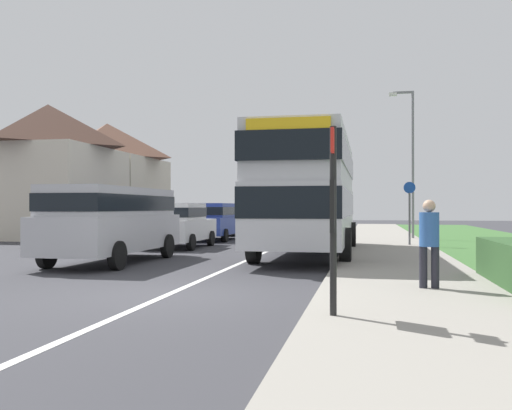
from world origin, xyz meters
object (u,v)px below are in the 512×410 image
at_px(parked_car_blue, 214,220).
at_px(parked_car_black, 241,219).
at_px(parked_van_silver, 113,218).
at_px(pedestrian_at_stop, 429,239).
at_px(cycle_route_sign, 410,210).
at_px(street_lamp_near, 511,1).
at_px(bus_stop_sign, 333,207).
at_px(double_decker_bus, 309,189).
at_px(parked_car_white, 178,223).
at_px(street_lamp_mid, 410,154).

height_order(parked_car_blue, parked_car_black, parked_car_blue).
xyz_separation_m(parked_van_silver, pedestrian_at_stop, (8.02, -4.20, -0.28)).
height_order(parked_car_black, cycle_route_sign, cycle_route_sign).
bearing_deg(cycle_route_sign, pedestrian_at_stop, -92.49).
relative_size(parked_van_silver, parked_car_blue, 1.21).
height_order(parked_car_black, street_lamp_near, street_lamp_near).
xyz_separation_m(parked_car_blue, bus_stop_sign, (6.66, -17.76, 0.59)).
distance_m(double_decker_bus, parked_car_white, 5.95).
bearing_deg(parked_car_white, cycle_route_sign, 11.37).
height_order(cycle_route_sign, street_lamp_mid, street_lamp_mid).
height_order(parked_car_blue, street_lamp_near, street_lamp_near).
distance_m(parked_car_blue, parked_car_black, 5.48).
bearing_deg(parked_car_white, pedestrian_at_stop, -50.78).
relative_size(parked_van_silver, cycle_route_sign, 2.20).
distance_m(parked_car_white, parked_car_black, 10.47).
xyz_separation_m(parked_van_silver, cycle_route_sign, (8.53, 7.52, 0.18)).
height_order(double_decker_bus, cycle_route_sign, double_decker_bus).
bearing_deg(parked_car_black, street_lamp_mid, -23.24).
xyz_separation_m(double_decker_bus, parked_van_silver, (-5.13, -3.28, -0.89)).
height_order(double_decker_bus, pedestrian_at_stop, double_decker_bus).
distance_m(parked_car_blue, bus_stop_sign, 18.98).
relative_size(parked_van_silver, parked_car_white, 1.36).
relative_size(parked_car_black, pedestrian_at_stop, 2.70).
bearing_deg(parked_van_silver, cycle_route_sign, 41.39).
bearing_deg(street_lamp_mid, parked_car_blue, -169.87).
xyz_separation_m(parked_van_silver, street_lamp_near, (8.78, -6.67, 2.96)).
xyz_separation_m(parked_van_silver, parked_car_black, (-0.07, 16.24, -0.38)).
relative_size(double_decker_bus, cycle_route_sign, 3.85).
bearing_deg(parked_car_black, cycle_route_sign, -45.41).
xyz_separation_m(parked_car_white, street_lamp_near, (8.91, -12.45, 3.28)).
xyz_separation_m(parked_van_silver, parked_car_blue, (-0.14, 10.76, -0.30)).
bearing_deg(parked_car_black, pedestrian_at_stop, -68.40).
distance_m(parked_car_white, street_lamp_near, 15.65).
height_order(parked_van_silver, parked_car_blue, parked_van_silver).
bearing_deg(double_decker_bus, parked_car_black, 111.87).
xyz_separation_m(double_decker_bus, street_lamp_near, (3.65, -9.94, 2.07)).
distance_m(parked_car_blue, pedestrian_at_stop, 17.05).
distance_m(parked_van_silver, parked_car_white, 5.79).
xyz_separation_m(cycle_route_sign, street_lamp_mid, (0.39, 4.86, 2.60)).
height_order(parked_car_white, street_lamp_near, street_lamp_near).
relative_size(parked_car_white, street_lamp_near, 0.56).
height_order(double_decker_bus, street_lamp_mid, street_lamp_mid).
distance_m(double_decker_bus, parked_van_silver, 6.15).
relative_size(pedestrian_at_stop, bus_stop_sign, 0.64).
bearing_deg(cycle_route_sign, street_lamp_near, -88.99).
height_order(parked_car_black, street_lamp_mid, street_lamp_mid).
bearing_deg(parked_van_silver, double_decker_bus, 32.55).
bearing_deg(bus_stop_sign, parked_car_white, 117.48).
distance_m(parked_car_blue, cycle_route_sign, 9.27).
distance_m(parked_car_white, parked_car_blue, 4.99).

